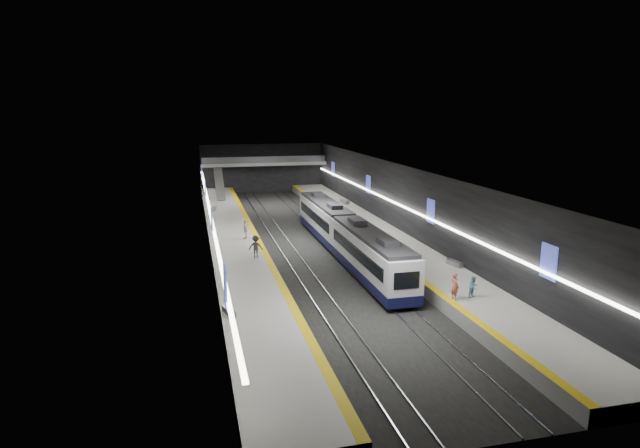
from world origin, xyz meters
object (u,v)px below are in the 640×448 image
object	(u,v)px
bench_right_near	(455,263)
passenger_left_b	(256,247)
passenger_right_a	(455,287)
bench_left_far	(214,209)
passenger_left_a	(245,229)
escalator	(219,184)
bench_left_near	(229,312)
passenger_right_b	(473,287)
bench_right_far	(345,201)
train	(345,233)

from	to	relation	value
bench_right_near	passenger_left_b	distance (m)	16.99
passenger_right_a	passenger_left_b	distance (m)	18.14
bench_left_far	passenger_left_a	world-z (taller)	passenger_left_a
escalator	bench_left_near	bearing A→B (deg)	-92.48
bench_left_near	passenger_right_b	world-z (taller)	passenger_right_b
passenger_left_b	bench_right_far	bearing A→B (deg)	-106.60
passenger_right_b	passenger_left_a	xyz separation A→B (m)	(-13.58, 20.60, 0.21)
train	passenger_left_b	distance (m)	9.01
train	passenger_left_b	xyz separation A→B (m)	(-8.74, -2.17, -0.22)
escalator	passenger_right_a	xyz separation A→B (m)	(13.18, -47.18, -0.95)
bench_right_near	passenger_right_b	distance (m)	7.60
passenger_right_a	passenger_left_a	bearing A→B (deg)	20.30
bench_left_far	passenger_left_a	xyz separation A→B (m)	(2.46, -15.86, 0.76)
bench_left_near	passenger_right_b	size ratio (longest dim) A/B	1.08
train	passenger_right_b	xyz separation A→B (m)	(4.65, -15.75, -0.44)
escalator	passenger_right_b	distance (m)	49.31
bench_left_far	passenger_right_a	size ratio (longest dim) A/B	0.92
bench_left_far	passenger_right_a	bearing A→B (deg)	-55.38
train	bench_right_far	world-z (taller)	train
passenger_left_a	bench_left_near	bearing A→B (deg)	6.46
passenger_right_b	passenger_left_b	bearing A→B (deg)	109.38
train	passenger_left_b	world-z (taller)	train
bench_left_near	bench_right_far	world-z (taller)	bench_right_far
passenger_right_a	passenger_left_a	xyz separation A→B (m)	(-12.10, 20.70, 0.02)
bench_left_near	passenger_left_b	world-z (taller)	passenger_left_b
train	passenger_right_a	bearing A→B (deg)	-78.66
train	escalator	distance (m)	32.89
train	passenger_right_b	distance (m)	16.42
bench_left_near	passenger_right_a	world-z (taller)	passenger_right_a
escalator	passenger_right_a	size ratio (longest dim) A/B	4.23
escalator	passenger_left_a	bearing A→B (deg)	-87.68
bench_left_near	bench_right_near	xyz separation A→B (m)	(19.00, 6.40, 0.01)
bench_left_far	passenger_right_a	world-z (taller)	passenger_right_a
passenger_left_a	train	bearing A→B (deg)	76.76
bench_left_near	passenger_right_a	bearing A→B (deg)	-16.80
bench_right_near	bench_right_far	world-z (taller)	bench_right_far
bench_left_near	passenger_left_a	xyz separation A→B (m)	(3.07, 19.79, 0.77)
bench_right_near	passenger_left_a	world-z (taller)	passenger_left_a
train	escalator	bearing A→B (deg)	107.71
bench_left_near	passenger_left_a	size ratio (longest dim) A/B	0.85
bench_right_far	passenger_right_b	bearing A→B (deg)	-100.21
passenger_right_b	passenger_left_a	world-z (taller)	passenger_left_a
bench_left_near	bench_left_far	distance (m)	35.65
bench_right_near	bench_right_far	xyz separation A→B (m)	(-0.65, 30.46, 0.04)
bench_right_far	passenger_left_a	bearing A→B (deg)	-139.46
bench_left_far	bench_right_near	xyz separation A→B (m)	(18.38, -29.25, 0.00)
passenger_right_b	bench_right_near	bearing A→B (deg)	46.71
train	passenger_left_b	bearing A→B (deg)	-166.03
escalator	bench_left_far	distance (m)	10.84
bench_left_near	passenger_left_b	size ratio (longest dim) A/B	0.84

